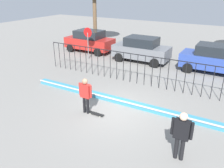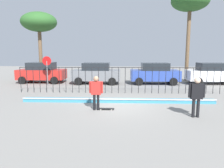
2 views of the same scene
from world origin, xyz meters
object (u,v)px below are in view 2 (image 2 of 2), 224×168
object	(u,v)px
parked_car_red	(42,72)
parked_car_white	(212,73)
camera_operator	(197,94)
parked_car_gray	(96,73)
skateboarder	(96,90)
parked_car_blue	(155,73)
palm_tree_tall	(190,2)
skateboard	(106,109)
palm_tree_short	(39,23)
stop_sign	(47,67)

from	to	relation	value
parked_car_red	parked_car_white	distance (m)	15.53
camera_operator	parked_car_gray	size ratio (longest dim) A/B	0.42
parked_car_red	parked_car_white	size ratio (longest dim) A/B	1.00
skateboarder	parked_car_white	world-z (taller)	parked_car_white
parked_car_blue	camera_operator	bearing A→B (deg)	-89.46
parked_car_blue	palm_tree_tall	bearing A→B (deg)	34.86
parked_car_blue	parked_car_gray	bearing A→B (deg)	179.65
skateboard	parked_car_red	bearing A→B (deg)	143.80
parked_car_blue	parked_car_white	bearing A→B (deg)	0.49
camera_operator	parked_car_white	world-z (taller)	parked_car_white
camera_operator	palm_tree_short	size ratio (longest dim) A/B	0.26
stop_sign	palm_tree_tall	bearing A→B (deg)	17.90
parked_car_gray	stop_sign	bearing A→B (deg)	-158.73
skateboarder	parked_car_white	bearing A→B (deg)	18.03
camera_operator	parked_car_blue	world-z (taller)	parked_car_blue
parked_car_blue	palm_tree_short	world-z (taller)	palm_tree_short
camera_operator	stop_sign	distance (m)	12.65
skateboard	palm_tree_tall	bearing A→B (deg)	74.66
skateboarder	parked_car_gray	bearing A→B (deg)	70.80
parked_car_red	parked_car_blue	world-z (taller)	same
camera_operator	skateboarder	bearing A→B (deg)	-14.35
parked_car_blue	palm_tree_tall	xyz separation A→B (m)	(3.60, 2.62, 6.63)
parked_car_white	palm_tree_short	distance (m)	17.30
camera_operator	parked_car_red	bearing A→B (deg)	-45.49
parked_car_red	skateboard	bearing A→B (deg)	-51.05
skateboarder	stop_sign	world-z (taller)	stop_sign
skateboard	parked_car_white	xyz separation A→B (m)	(8.85, 8.91, 0.91)
parked_car_gray	palm_tree_short	size ratio (longest dim) A/B	0.63
skateboarder	parked_car_red	world-z (taller)	parked_car_red
parked_car_gray	parked_car_white	distance (m)	10.35
camera_operator	palm_tree_short	bearing A→B (deg)	-49.02
camera_operator	parked_car_white	xyz separation A→B (m)	(4.79, 9.95, -0.10)
skateboarder	stop_sign	xyz separation A→B (m)	(-5.00, 7.28, 0.59)
skateboard	skateboarder	bearing A→B (deg)	-156.72
parked_car_blue	stop_sign	size ratio (longest dim) A/B	1.72
parked_car_red	parked_car_gray	bearing A→B (deg)	-2.08
stop_sign	palm_tree_short	bearing A→B (deg)	116.60
stop_sign	parked_car_blue	bearing A→B (deg)	9.35
parked_car_white	palm_tree_short	xyz separation A→B (m)	(-16.44, 2.49, 4.79)
parked_car_blue	skateboarder	bearing A→B (deg)	-117.04
stop_sign	camera_operator	bearing A→B (deg)	-40.87
parked_car_red	parked_car_gray	distance (m)	5.20
skateboard	palm_tree_short	size ratio (longest dim) A/B	0.12
camera_operator	stop_sign	size ratio (longest dim) A/B	0.72
skateboarder	stop_sign	distance (m)	8.85
parked_car_blue	palm_tree_short	xyz separation A→B (m)	(-11.34, 2.65, 4.79)
camera_operator	skateboard	bearing A→B (deg)	-16.46
stop_sign	parked_car_white	bearing A→B (deg)	6.67
camera_operator	palm_tree_tall	size ratio (longest dim) A/B	0.21
parked_car_white	palm_tree_tall	size ratio (longest dim) A/B	0.49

